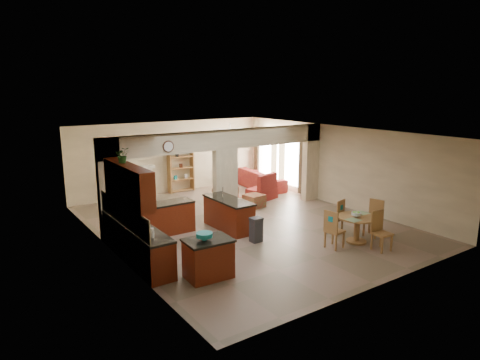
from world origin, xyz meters
TOP-DOWN VIEW (x-y plane):
  - floor at (0.00, 0.00)m, footprint 10.00×10.00m
  - ceiling at (0.00, 0.00)m, footprint 10.00×10.00m
  - wall_back at (0.00, 5.00)m, footprint 8.00×0.00m
  - wall_front at (0.00, -5.00)m, footprint 8.00×0.00m
  - wall_left at (-4.00, 0.00)m, footprint 0.00×10.00m
  - wall_right at (4.00, 0.00)m, footprint 0.00×10.00m
  - partition_left_pier at (-3.70, 1.00)m, footprint 0.60×0.25m
  - partition_center_pier at (0.00, 1.00)m, footprint 0.80×0.25m
  - partition_right_pier at (3.70, 1.00)m, footprint 0.60×0.25m
  - partition_header at (0.00, 1.00)m, footprint 8.00×0.25m
  - kitchen_counter at (-3.26, -0.25)m, footprint 2.52×3.29m
  - upper_cabinets at (-3.82, -0.80)m, footprint 0.35×2.40m
  - peninsula at (-0.60, -0.11)m, footprint 0.70×1.85m
  - wall_clock at (-2.00, 0.85)m, footprint 0.34×0.03m
  - rug at (1.20, 2.10)m, footprint 1.60×1.30m
  - fireplace at (-1.60, 4.83)m, footprint 1.60×0.35m
  - shelving_unit at (0.35, 4.82)m, footprint 1.00×0.32m
  - window_a at (3.97, 2.30)m, footprint 0.02×0.90m
  - window_b at (3.97, 4.00)m, footprint 0.02×0.90m
  - glazed_door at (3.97, 3.15)m, footprint 0.02×0.70m
  - drape_a_left at (3.93, 1.70)m, footprint 0.10×0.28m
  - drape_a_right at (3.93, 2.90)m, footprint 0.10×0.28m
  - drape_b_left at (3.93, 3.40)m, footprint 0.10×0.28m
  - drape_b_right at (3.93, 4.60)m, footprint 0.10×0.28m
  - ceiling_fan at (1.50, 3.00)m, footprint 1.00×1.00m
  - kitchen_island at (-2.75, -2.61)m, footprint 1.05×0.78m
  - teal_bowl at (-2.84, -2.61)m, footprint 0.36×0.36m
  - trash_can at (-0.57, -1.43)m, footprint 0.30×0.25m
  - dining_table at (1.63, -3.00)m, footprint 1.07×1.07m
  - fruit_bowl at (1.57, -3.00)m, footprint 0.27×0.27m
  - sofa at (3.30, 3.51)m, footprint 2.69×1.29m
  - chaise at (2.32, 2.10)m, footprint 1.16×1.03m
  - armchair at (0.74, 2.17)m, footprint 0.93×0.94m
  - ottoman at (1.41, 1.35)m, footprint 0.68×0.68m
  - plant at (-3.82, -0.55)m, footprint 0.38×0.35m
  - chair_north at (1.65, -2.25)m, footprint 0.52×0.52m
  - chair_east at (2.48, -2.88)m, footprint 0.51×0.51m
  - chair_south at (1.71, -3.67)m, footprint 0.45×0.45m
  - chair_west at (0.77, -2.94)m, footprint 0.48×0.48m

SIDE VIEW (x-z plane):
  - floor at x=0.00m, z-range 0.00..0.00m
  - rug at x=1.20m, z-range 0.00..0.01m
  - chaise at x=2.32m, z-range 0.00..0.39m
  - ottoman at x=1.41m, z-range 0.00..0.44m
  - trash_can at x=-0.57m, z-range 0.00..0.62m
  - armchair at x=0.74m, z-range 0.00..0.65m
  - sofa at x=3.30m, z-range 0.00..0.76m
  - kitchen_island at x=-2.75m, z-range 0.00..0.89m
  - peninsula at x=-0.60m, z-range 0.00..0.91m
  - kitchen_counter at x=-3.26m, z-range -0.27..1.20m
  - dining_table at x=1.63m, z-range 0.12..0.85m
  - chair_north at x=1.65m, z-range 0.04..1.07m
  - chair_east at x=2.48m, z-range 0.04..1.07m
  - chair_south at x=1.71m, z-range 0.04..1.07m
  - chair_west at x=0.77m, z-range 0.04..1.07m
  - fireplace at x=-1.60m, z-range 0.01..1.21m
  - fruit_bowl at x=1.57m, z-range 0.73..0.87m
  - shelving_unit at x=0.35m, z-range 0.00..1.80m
  - teal_bowl at x=-2.84m, z-range 0.88..1.05m
  - glazed_door at x=3.97m, z-range 0.00..2.10m
  - partition_center_pier at x=0.00m, z-range 0.00..2.20m
  - drape_a_left at x=3.93m, z-range 0.05..2.35m
  - drape_a_right at x=3.93m, z-range 0.05..2.35m
  - drape_b_left at x=3.93m, z-range 0.05..2.35m
  - drape_b_right at x=3.93m, z-range 0.05..2.35m
  - window_a at x=3.97m, z-range 0.25..2.15m
  - window_b at x=3.97m, z-range 0.25..2.15m
  - partition_left_pier at x=-3.70m, z-range 0.00..2.80m
  - partition_right_pier at x=3.70m, z-range 0.00..2.80m
  - wall_back at x=0.00m, z-range -2.60..5.40m
  - wall_front at x=0.00m, z-range -2.60..5.40m
  - wall_left at x=-4.00m, z-range -3.60..6.40m
  - wall_right at x=4.00m, z-range -3.60..6.40m
  - upper_cabinets at x=-3.82m, z-range 1.47..2.37m
  - wall_clock at x=-2.00m, z-range 2.28..2.62m
  - partition_header at x=0.00m, z-range 2.20..2.80m
  - plant at x=-3.82m, z-range 2.37..2.74m
  - ceiling_fan at x=1.50m, z-range 2.51..2.61m
  - ceiling at x=0.00m, z-range 2.80..2.80m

